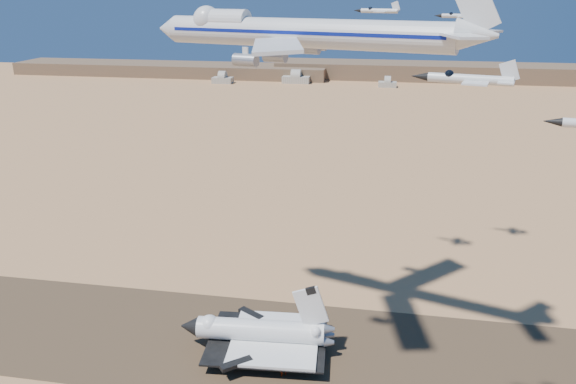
% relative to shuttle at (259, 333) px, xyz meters
% --- Properties ---
extents(ground, '(1200.00, 1200.00, 0.00)m').
position_rel_shuttle_xyz_m(ground, '(-8.17, 1.96, -5.81)').
color(ground, tan).
rests_on(ground, ground).
extents(runway, '(600.00, 50.00, 0.06)m').
position_rel_shuttle_xyz_m(runway, '(-8.17, 1.96, -5.78)').
color(runway, '#503D28').
rests_on(runway, ground).
extents(ridgeline, '(960.00, 90.00, 18.00)m').
position_rel_shuttle_xyz_m(ridgeline, '(57.15, 529.27, 1.82)').
color(ridgeline, brown).
rests_on(ridgeline, ground).
extents(hangars, '(200.50, 29.50, 30.00)m').
position_rel_shuttle_xyz_m(hangars, '(-72.16, 480.40, -0.98)').
color(hangars, '#A8A295').
rests_on(hangars, ground).
extents(shuttle, '(43.95, 28.86, 21.61)m').
position_rel_shuttle_xyz_m(shuttle, '(0.00, 0.00, 0.00)').
color(shuttle, silver).
rests_on(shuttle, runway).
extents(carrier_747, '(84.91, 63.44, 21.22)m').
position_rel_shuttle_xyz_m(carrier_747, '(8.69, 2.92, 81.78)').
color(carrier_747, silver).
extents(crew_a, '(0.51, 0.67, 1.66)m').
position_rel_shuttle_xyz_m(crew_a, '(4.09, -5.53, -4.92)').
color(crew_a, red).
rests_on(crew_a, runway).
extents(crew_b, '(0.64, 0.97, 1.88)m').
position_rel_shuttle_xyz_m(crew_b, '(9.40, -9.24, -4.81)').
color(crew_b, red).
rests_on(crew_b, runway).
extents(crew_c, '(1.17, 1.13, 1.83)m').
position_rel_shuttle_xyz_m(crew_c, '(8.35, -10.26, -4.83)').
color(crew_c, red).
rests_on(crew_c, runway).
extents(chase_jet_a, '(15.84, 9.07, 4.01)m').
position_rel_shuttle_xyz_m(chase_jet_a, '(43.66, -41.64, 78.36)').
color(chase_jet_a, silver).
extents(chase_jet_c, '(14.14, 8.21, 3.60)m').
position_rel_shuttle_xyz_m(chase_jet_c, '(27.61, 46.94, 85.43)').
color(chase_jet_c, silver).
extents(chase_jet_d, '(14.43, 8.09, 3.62)m').
position_rel_shuttle_xyz_m(chase_jet_d, '(52.96, 62.62, 83.51)').
color(chase_jet_d, silver).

